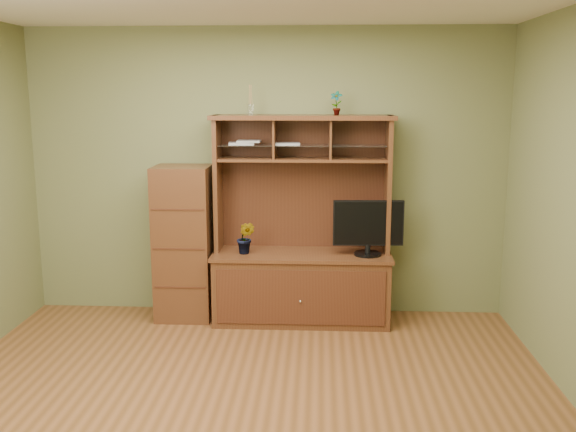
{
  "coord_description": "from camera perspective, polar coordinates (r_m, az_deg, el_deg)",
  "views": [
    {
      "loc": [
        0.51,
        -4.02,
        2.11
      ],
      "look_at": [
        0.24,
        1.2,
        1.09
      ],
      "focal_mm": 40.0,
      "sensor_mm": 36.0,
      "label": 1
    }
  ],
  "objects": [
    {
      "name": "magazines",
      "position": [
        5.87,
        -2.63,
        6.51
      ],
      "size": [
        0.66,
        0.2,
        0.04
      ],
      "color": "#B7B8BD",
      "rests_on": "media_hutch"
    },
    {
      "name": "room",
      "position": [
        4.12,
        -4.23,
        0.39
      ],
      "size": [
        4.54,
        4.04,
        2.74
      ],
      "color": "brown",
      "rests_on": "ground"
    },
    {
      "name": "reed_diffuser",
      "position": [
        5.86,
        -3.35,
        9.98
      ],
      "size": [
        0.05,
        0.05,
        0.27
      ],
      "color": "silver",
      "rests_on": "media_hutch"
    },
    {
      "name": "top_plant",
      "position": [
        5.83,
        4.31,
        9.99
      ],
      "size": [
        0.13,
        0.11,
        0.22
      ],
      "primitive_type": "imported",
      "rotation": [
        0.0,
        0.0,
        -0.33
      ],
      "color": "#385C20",
      "rests_on": "media_hutch"
    },
    {
      "name": "side_cabinet",
      "position": [
        6.07,
        -9.22,
        -2.37
      ],
      "size": [
        0.51,
        0.47,
        1.44
      ],
      "color": "#4A2615",
      "rests_on": "room"
    },
    {
      "name": "monitor",
      "position": [
        5.8,
        7.15,
        -0.93
      ],
      "size": [
        0.64,
        0.25,
        0.5
      ],
      "rotation": [
        0.0,
        0.0,
        0.05
      ],
      "color": "black",
      "rests_on": "media_hutch"
    },
    {
      "name": "media_hutch",
      "position": [
        5.96,
        1.22,
        -4.42
      ],
      "size": [
        1.66,
        0.61,
        1.9
      ],
      "color": "#4A2615",
      "rests_on": "room"
    },
    {
      "name": "orchid_plant",
      "position": [
        5.85,
        -3.78,
        -1.95
      ],
      "size": [
        0.19,
        0.17,
        0.3
      ],
      "primitive_type": "imported",
      "rotation": [
        0.0,
        0.0,
        -0.24
      ],
      "color": "#22561D",
      "rests_on": "media_hutch"
    }
  ]
}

